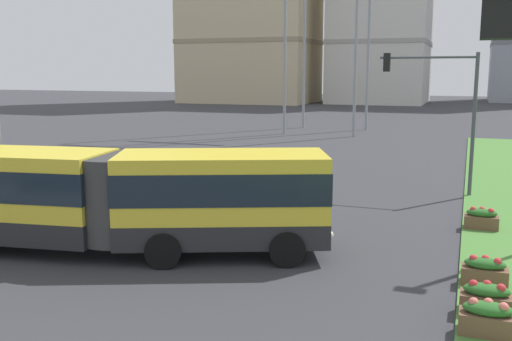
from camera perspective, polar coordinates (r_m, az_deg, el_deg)
articulated_bus at (r=17.45m, az=-12.61°, el=-2.64°), size 11.90×5.61×3.00m
flower_planter_2 at (r=12.88m, az=21.91°, el=-13.37°), size 1.10×0.56×0.74m
flower_planter_3 at (r=13.88m, az=21.80°, el=-11.66°), size 1.10×0.56×0.74m
flower_planter_4 at (r=15.65m, az=21.66°, el=-9.22°), size 1.10×0.56×0.74m
flower_planter_5 at (r=20.99m, az=21.39°, el=-4.43°), size 1.10×0.56×0.74m
traffic_light_far_right at (r=26.02m, az=17.94°, el=6.84°), size 4.08×0.28×6.12m
traffic_light_near_right at (r=2.49m, az=23.43°, el=-13.83°), size 0.28×4.17×6.37m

